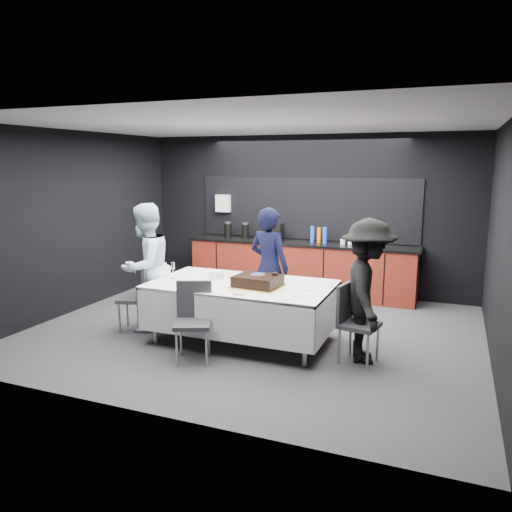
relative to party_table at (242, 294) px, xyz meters
The scene contains 18 objects.
ground 0.76m from the party_table, 90.00° to the left, with size 6.00×6.00×0.00m, color #3C3C41.
room_shell 1.28m from the party_table, 90.00° to the left, with size 6.04×5.04×2.82m.
kitchenette 2.62m from the party_table, 90.35° to the left, with size 4.10×0.64×2.05m.
party_table is the anchor object (origin of this frame).
cake_assembly 0.35m from the party_table, 20.16° to the right, with size 0.62×0.53×0.18m.
plate_stack 0.49m from the party_table, 162.08° to the left, with size 0.21×0.21×0.10m, color white.
loose_plate_near 0.47m from the party_table, 144.66° to the right, with size 0.21×0.21×0.01m, color white.
loose_plate_right_a 0.85m from the party_table, ahead, with size 0.21×0.21×0.01m, color white.
loose_plate_right_b 0.91m from the party_table, 19.41° to the right, with size 0.19×0.19×0.01m, color white.
loose_plate_far 0.39m from the party_table, 81.88° to the left, with size 0.19×0.19×0.01m, color white.
fork_pile 0.57m from the party_table, 70.02° to the right, with size 0.15×0.09×0.02m, color white.
champagne_flute 1.01m from the party_table, behind, with size 0.06×0.06×0.22m.
chair_left 1.49m from the party_table, behind, with size 0.53×0.53×0.92m.
chair_right 1.48m from the party_table, ahead, with size 0.49×0.49×0.92m.
chair_near 0.81m from the party_table, 111.89° to the right, with size 0.55×0.55×0.92m.
person_center 0.79m from the party_table, 82.50° to the left, with size 0.62×0.41×1.70m, color black.
person_left 1.46m from the party_table, behind, with size 0.86×0.67×1.77m, color #C7E2FA.
person_right 1.62m from the party_table, ahead, with size 1.09×0.63×1.69m, color black.
Camera 1 is at (2.49, -6.13, 2.30)m, focal length 35.00 mm.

